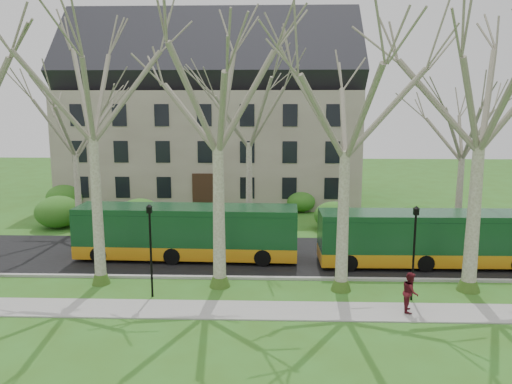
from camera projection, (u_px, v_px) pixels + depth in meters
ground at (280, 290)px, 24.11m from camera, size 120.00×120.00×0.00m
sidewalk at (281, 311)px, 21.64m from camera, size 70.00×2.00×0.06m
road at (279, 256)px, 29.52m from camera, size 80.00×8.00×0.06m
curb at (280, 278)px, 25.57m from camera, size 80.00×0.25×0.14m
building at (213, 113)px, 46.53m from camera, size 26.50×12.20×16.00m
tree_row_verge at (282, 145)px, 23.19m from camera, size 49.00×7.00×14.00m
tree_row_far at (259, 147)px, 33.94m from camera, size 33.00×7.00×12.00m
lamp_row at (281, 245)px, 22.68m from camera, size 36.22×0.22×4.30m
hedges at (216, 209)px, 37.87m from camera, size 30.60×8.60×2.00m
bus_lead at (187, 232)px, 28.71m from camera, size 12.70×2.98×3.16m
bus_follow at (431, 238)px, 27.49m from camera, size 12.34×2.72×3.08m
pedestrian_b at (410, 292)px, 21.38m from camera, size 0.81×0.96×1.74m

